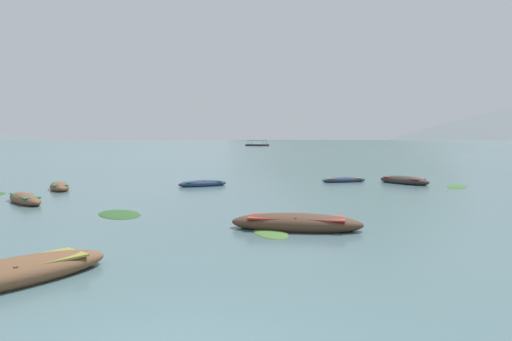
{
  "coord_description": "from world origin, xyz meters",
  "views": [
    {
      "loc": [
        2.1,
        -5.24,
        3.06
      ],
      "look_at": [
        -3.61,
        28.56,
        0.64
      ],
      "focal_mm": 31.85,
      "sensor_mm": 36.0,
      "label": 1
    }
  ],
  "objects": [
    {
      "name": "mountain_0",
      "position": [
        -1243.35,
        1837.38,
        256.13
      ],
      "size": [
        2248.18,
        2248.18,
        512.27
      ],
      "primitive_type": "cone",
      "color": "slate",
      "rests_on": "ground"
    },
    {
      "name": "mountain_2",
      "position": [
        169.06,
        1629.36,
        244.0
      ],
      "size": [
        1192.89,
        1192.89,
        488.01
      ],
      "primitive_type": "cone",
      "color": "slate",
      "rests_on": "ground"
    },
    {
      "name": "rowboat_7",
      "position": [
        -12.38,
        14.13,
        0.18
      ],
      "size": [
        3.59,
        3.19,
        0.59
      ],
      "color": "brown",
      "rests_on": "ground"
    },
    {
      "name": "rowboat_6",
      "position": [
        -6.14,
        22.89,
        0.15
      ],
      "size": [
        3.25,
        2.72,
        0.49
      ],
      "color": "navy",
      "rests_on": "ground"
    },
    {
      "name": "rowboat_9",
      "position": [
        2.91,
        27.17,
        0.14
      ],
      "size": [
        3.33,
        2.05,
        0.45
      ],
      "color": "navy",
      "rests_on": "ground"
    },
    {
      "name": "rowboat_0",
      "position": [
        -4.64,
        3.14,
        0.2
      ],
      "size": [
        3.44,
        4.52,
        0.64
      ],
      "color": "brown",
      "rests_on": "ground"
    },
    {
      "name": "mountain_3",
      "position": [
        650.67,
        2019.38,
        263.74
      ],
      "size": [
        2249.27,
        2249.27,
        527.48
      ],
      "primitive_type": "cone",
      "color": "slate",
      "rests_on": "ground"
    },
    {
      "name": "rowboat_5",
      "position": [
        0.93,
        9.89,
        0.21
      ],
      "size": [
        4.45,
        1.44,
        0.69
      ],
      "color": "#4C3323",
      "rests_on": "ground"
    },
    {
      "name": "rowboat_3",
      "position": [
        -14.0,
        19.42,
        0.19
      ],
      "size": [
        2.77,
        3.19,
        0.6
      ],
      "color": "brown",
      "rests_on": "ground"
    },
    {
      "name": "mountain_1",
      "position": [
        -329.84,
        2003.33,
        134.07
      ],
      "size": [
        1042.63,
        1042.63,
        268.14
      ],
      "primitive_type": "cone",
      "color": "slate",
      "rests_on": "ground"
    },
    {
      "name": "weed_patch_6",
      "position": [
        0.16,
        9.13,
        0.0
      ],
      "size": [
        1.77,
        2.24,
        0.14
      ],
      "primitive_type": "ellipsoid",
      "rotation": [
        0.0,
        0.0,
        2.0
      ],
      "color": "#477033",
      "rests_on": "ground"
    },
    {
      "name": "ferry_0",
      "position": [
        -28.6,
        179.38,
        0.45
      ],
      "size": [
        10.07,
        6.52,
        2.54
      ],
      "color": "#2D2826",
      "rests_on": "ground"
    },
    {
      "name": "rowboat_8",
      "position": [
        6.91,
        26.71,
        0.21
      ],
      "size": [
        3.63,
        3.69,
        0.66
      ],
      "color": "#2D2826",
      "rests_on": "ground"
    },
    {
      "name": "weed_patch_5",
      "position": [
        -6.35,
        11.71,
        0.0
      ],
      "size": [
        2.89,
        3.0,
        0.14
      ],
      "primitive_type": "ellipsoid",
      "rotation": [
        0.0,
        0.0,
        2.28
      ],
      "color": "#2D5628",
      "rests_on": "ground"
    },
    {
      "name": "weed_patch_0",
      "position": [
        9.91,
        25.13,
        0.0
      ],
      "size": [
        2.0,
        3.23,
        0.14
      ],
      "primitive_type": "ellipsoid",
      "rotation": [
        0.0,
        0.0,
        1.26
      ],
      "color": "#38662D",
      "rests_on": "ground"
    },
    {
      "name": "ground_plane",
      "position": [
        0.0,
        1500.0,
        0.0
      ],
      "size": [
        6000.0,
        6000.0,
        0.0
      ],
      "primitive_type": "plane",
      "color": "slate"
    }
  ]
}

